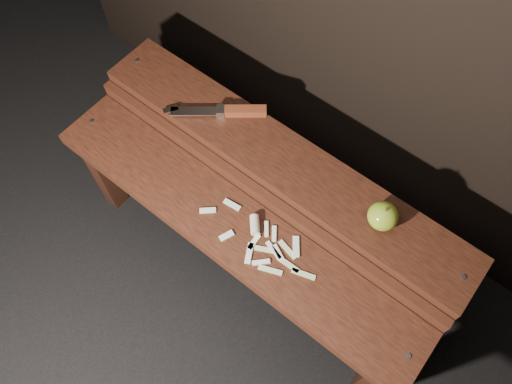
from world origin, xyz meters
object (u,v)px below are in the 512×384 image
Objects in this scene: bench_rear_tier at (279,173)px; apple at (383,216)px; bench_front_tier at (230,237)px; knife at (232,111)px.

apple is at bearing 0.77° from bench_rear_tier.
bench_rear_tier reaches higher than bench_front_tier.
bench_front_tier is at bearing -52.51° from knife.
apple is at bearing 35.70° from bench_front_tier.
knife is at bearing 127.49° from bench_front_tier.
bench_front_tier is 4.83× the size of knife.
bench_rear_tier is at bearing -9.24° from knife.
bench_front_tier is at bearing -144.30° from apple.
bench_front_tier is at bearing -90.00° from bench_rear_tier.
bench_rear_tier is 0.22m from knife.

